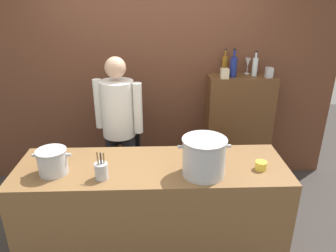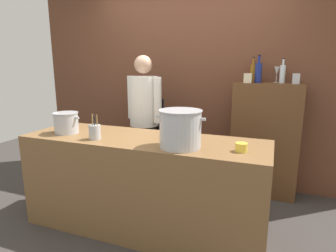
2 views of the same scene
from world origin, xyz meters
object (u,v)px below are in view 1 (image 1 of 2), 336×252
(stockpot_large, at_px, (204,157))
(wine_glass_tall, at_px, (248,63))
(stockpot_small, at_px, (52,162))
(chef, at_px, (119,123))
(spice_tin_silver, at_px, (269,73))
(wine_bottle_clear, at_px, (255,66))
(wine_bottle_cobalt, at_px, (233,66))
(utensil_crock, at_px, (101,171))
(butter_jar, at_px, (261,165))
(wine_bottle_amber, at_px, (225,65))
(spice_tin_cream, at_px, (225,73))

(stockpot_large, relative_size, wine_glass_tall, 2.23)
(stockpot_large, bearing_deg, stockpot_small, 177.16)
(stockpot_large, relative_size, stockpot_small, 1.36)
(stockpot_small, bearing_deg, stockpot_large, -2.84)
(chef, distance_m, spice_tin_silver, 1.74)
(spice_tin_silver, bearing_deg, wine_bottle_clear, 146.75)
(wine_bottle_cobalt, bearing_deg, utensil_crock, -133.84)
(butter_jar, bearing_deg, stockpot_small, 179.86)
(chef, distance_m, utensil_crock, 0.95)
(stockpot_large, relative_size, spice_tin_silver, 3.64)
(wine_glass_tall, distance_m, spice_tin_silver, 0.28)
(butter_jar, distance_m, wine_bottle_cobalt, 1.36)
(wine_glass_tall, bearing_deg, utensil_crock, -135.15)
(stockpot_small, distance_m, butter_jar, 1.67)
(stockpot_large, xyz_separation_m, utensil_crock, (-0.79, -0.04, -0.08))
(wine_bottle_amber, relative_size, wine_glass_tall, 1.58)
(butter_jar, distance_m, wine_bottle_clear, 1.42)
(wine_bottle_cobalt, distance_m, spice_tin_silver, 0.40)
(wine_bottle_clear, bearing_deg, utensil_crock, -138.02)
(spice_tin_cream, bearing_deg, stockpot_small, -143.01)
(utensil_crock, xyz_separation_m, wine_bottle_cobalt, (1.29, 1.34, 0.50))
(spice_tin_cream, bearing_deg, spice_tin_silver, 1.52)
(spice_tin_silver, bearing_deg, stockpot_small, -149.94)
(wine_bottle_clear, bearing_deg, spice_tin_cream, -163.97)
(wine_bottle_clear, bearing_deg, wine_bottle_cobalt, -169.38)
(butter_jar, bearing_deg, wine_bottle_clear, 78.20)
(chef, height_order, spice_tin_cream, chef)
(wine_bottle_cobalt, relative_size, wine_bottle_amber, 1.08)
(utensil_crock, bearing_deg, stockpot_large, 2.74)
(utensil_crock, xyz_separation_m, wine_glass_tall, (1.48, 1.47, 0.51))
(chef, relative_size, utensil_crock, 7.24)
(stockpot_small, bearing_deg, wine_bottle_amber, 40.44)
(utensil_crock, height_order, wine_bottle_amber, wine_bottle_amber)
(stockpot_small, distance_m, wine_bottle_cobalt, 2.14)
(utensil_crock, distance_m, spice_tin_cream, 1.80)
(utensil_crock, relative_size, wine_bottle_clear, 0.84)
(butter_jar, xyz_separation_m, wine_bottle_cobalt, (0.01, 1.25, 0.53))
(stockpot_large, bearing_deg, utensil_crock, -177.26)
(utensil_crock, distance_m, wine_bottle_clear, 2.13)
(stockpot_large, height_order, spice_tin_cream, spice_tin_cream)
(butter_jar, relative_size, spice_tin_cream, 0.87)
(stockpot_large, height_order, spice_tin_silver, spice_tin_silver)
(stockpot_large, xyz_separation_m, wine_glass_tall, (0.69, 1.44, 0.42))
(wine_bottle_clear, distance_m, wine_bottle_amber, 0.34)
(wine_glass_tall, xyz_separation_m, spice_tin_silver, (0.20, -0.18, -0.07))
(stockpot_small, relative_size, wine_glass_tall, 1.64)
(chef, xyz_separation_m, wine_bottle_cobalt, (1.25, 0.39, 0.50))
(utensil_crock, bearing_deg, wine_bottle_amber, 50.40)
(stockpot_small, relative_size, spice_tin_cream, 2.79)
(wine_glass_tall, height_order, spice_tin_silver, wine_glass_tall)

